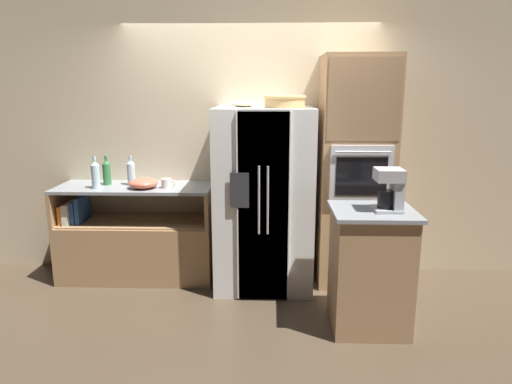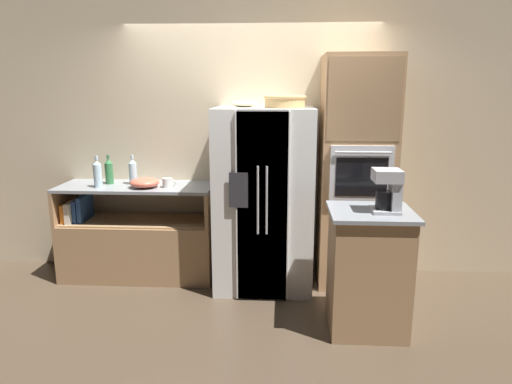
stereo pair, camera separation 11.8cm
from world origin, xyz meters
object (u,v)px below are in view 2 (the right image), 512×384
Objects in this scene: refrigerator at (264,199)px; mug at (168,183)px; bottle_short at (133,171)px; coffee_maker at (389,189)px; mixing_bowl at (144,182)px; fruit_bowl at (244,104)px; bottle_wide at (109,171)px; bottle_tall at (98,173)px; wall_oven at (356,173)px; wicker_basket at (285,101)px.

refrigerator is 0.95m from mug.
coffee_maker reaches higher than bottle_short.
refrigerator is 6.09× the size of mixing_bowl.
fruit_bowl is 1.60m from coffee_maker.
bottle_wide is at bearing 167.88° from mug.
bottle_tall reaches higher than mixing_bowl.
wall_oven is 16.43× the size of mug.
fruit_bowl is (-0.38, 0.14, -0.03)m from wicker_basket.
wicker_basket reaches higher than fruit_bowl.
coffee_maker is at bearing -22.04° from bottle_wide.
fruit_bowl is 1.22m from mixing_bowl.
coffee_maker is at bearing -41.38° from refrigerator.
bottle_tall is at bearing -176.50° from fruit_bowl.
mug is 0.22m from mixing_bowl.
coffee_maker is (2.53, -1.02, 0.08)m from bottle_wide.
wicker_basket is 1.67m from bottle_short.
mug is (0.62, -0.13, -0.08)m from bottle_wide.
wall_oven is 1.24m from fruit_bowl.
coffee_maker is at bearing -25.05° from mug.
wicker_basket is at bearing -8.29° from bottle_short.
bottle_short is at bearing -1.09° from bottle_wide.
mug is at bearing 154.95° from coffee_maker.
bottle_tall is at bearing -105.09° from bottle_wide.
bottle_short is at bearing 172.79° from refrigerator.
refrigerator is 4.48× the size of wicker_basket.
refrigerator is at bearing -1.00° from mixing_bowl.
wall_oven is 5.72× the size of wicker_basket.
mug is at bearing -177.82° from wall_oven.
wicker_basket is 1.32× the size of bottle_wide.
bottle_tall is 1.07× the size of bottle_wide.
refrigerator is at bearing 0.05° from bottle_tall.
mug is at bearing 175.45° from wicker_basket.
bottle_short is (0.29, 0.17, -0.01)m from bottle_tall.
bottle_short is at bearing 171.71° from wicker_basket.
bottle_wide is (-1.74, 0.22, -0.70)m from wicker_basket.
fruit_bowl is at bearing 155.99° from refrigerator.
mixing_bowl is (-1.34, 0.07, -0.78)m from wicker_basket.
fruit_bowl is at bearing 3.71° from mug.
wall_oven reaches higher than wicker_basket.
wicker_basket reaches higher than bottle_short.
wall_oven reaches higher than fruit_bowl.
mixing_bowl is at bearing 157.68° from coffee_maker.
bottle_short is 2.20× the size of mug.
coffee_maker reaches higher than mixing_bowl.
refrigerator is at bearing 138.62° from coffee_maker.
bottle_short reaches higher than mixing_bowl.
bottle_wide is at bearing 157.96° from coffee_maker.
fruit_bowl reaches higher than coffee_maker.
mug is at bearing -12.12° from bottle_wide.
bottle_wide is 0.89× the size of coffee_maker.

